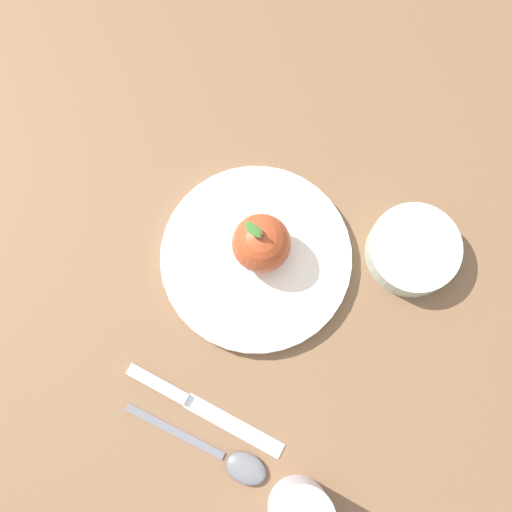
% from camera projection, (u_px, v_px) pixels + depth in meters
% --- Properties ---
extents(ground_plane, '(2.40, 2.40, 0.00)m').
position_uv_depth(ground_plane, '(250.00, 296.00, 0.77)').
color(ground_plane, brown).
extents(dinner_plate, '(0.23, 0.23, 0.02)m').
position_uv_depth(dinner_plate, '(256.00, 258.00, 0.77)').
color(dinner_plate, silver).
rests_on(dinner_plate, ground_plane).
extents(apple, '(0.07, 0.07, 0.08)m').
position_uv_depth(apple, '(261.00, 243.00, 0.73)').
color(apple, '#9E3D1E').
rests_on(apple, dinner_plate).
extents(side_bowl, '(0.11, 0.11, 0.04)m').
position_uv_depth(side_bowl, '(414.00, 249.00, 0.76)').
color(side_bowl, '#B2C6B2').
rests_on(side_bowl, ground_plane).
extents(knife, '(0.20, 0.02, 0.01)m').
position_uv_depth(knife, '(190.00, 402.00, 0.74)').
color(knife, silver).
rests_on(knife, ground_plane).
extents(spoon, '(0.18, 0.04, 0.01)m').
position_uv_depth(spoon, '(230.00, 461.00, 0.72)').
color(spoon, '#59595E').
rests_on(spoon, ground_plane).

